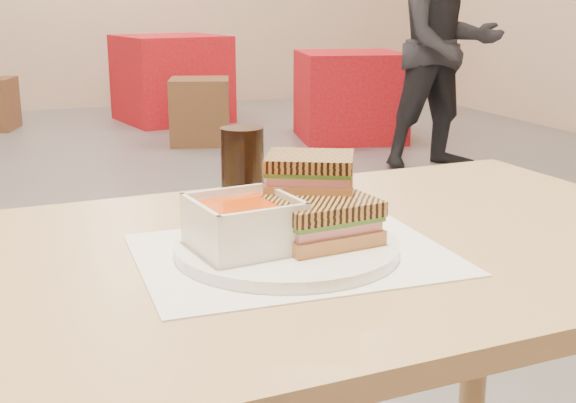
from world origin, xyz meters
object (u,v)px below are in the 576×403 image
object	(u,v)px
bg_chair_1l	(200,111)
bg_table_2	(171,79)
patron_b	(448,45)
soup_bowl	(244,226)
bg_table_1	(350,96)
cola_glass	(243,173)
bg_chair_1r	(363,106)
main_table	(299,324)
panini_lower	(322,220)
bg_chair_2r	(162,98)
plate	(287,247)

from	to	relation	value
bg_chair_1l	bg_table_2	bearing A→B (deg)	89.24
patron_b	bg_table_2	bearing A→B (deg)	116.45
soup_bowl	bg_table_1	distance (m)	5.02
cola_glass	bg_table_2	xyz separation A→B (m)	(1.00, 5.69, -0.44)
soup_bowl	bg_chair_1r	bearing A→B (deg)	63.01
main_table	cola_glass	size ratio (longest dim) A/B	9.07
panini_lower	patron_b	xyz separation A→B (m)	(2.22, 3.33, -0.00)
main_table	bg_chair_1r	size ratio (longest dim) A/B	3.06
soup_bowl	main_table	bearing A→B (deg)	21.22
panini_lower	patron_b	size ratio (longest dim) A/B	0.09
bg_table_1	bg_chair_2r	size ratio (longest dim) A/B	2.12
main_table	bg_table_1	distance (m)	4.94
panini_lower	cola_glass	distance (m)	0.20
soup_bowl	bg_table_2	world-z (taller)	soup_bowl
panini_lower	cola_glass	world-z (taller)	cola_glass
cola_glass	bg_chair_1l	size ratio (longest dim) A/B	0.25
cola_glass	bg_chair_1r	distance (m)	5.29
patron_b	bg_table_1	bearing A→B (deg)	96.76
main_table	soup_bowl	distance (m)	0.19
soup_bowl	cola_glass	xyz separation A→B (m)	(0.05, 0.19, 0.02)
cola_glass	bg_chair_2r	bearing A→B (deg)	80.96
plate	patron_b	bearing A→B (deg)	55.70
plate	bg_table_2	xyz separation A→B (m)	(1.00, 5.87, -0.38)
plate	soup_bowl	size ratio (longest dim) A/B	2.09
soup_bowl	bg_chair_1r	xyz separation A→B (m)	(2.47, 4.85, -0.59)
bg_chair_1l	patron_b	size ratio (longest dim) A/B	0.34
bg_chair_2r	patron_b	xyz separation A→B (m)	(1.37, -2.51, 0.58)
panini_lower	bg_table_2	world-z (taller)	panini_lower
bg_table_1	bg_chair_1r	bearing A→B (deg)	51.17
bg_table_2	bg_chair_2r	world-z (taller)	bg_table_2
bg_chair_1r	bg_chair_2r	world-z (taller)	bg_chair_2r
main_table	patron_b	bearing A→B (deg)	55.80
main_table	bg_table_2	bearing A→B (deg)	80.58
bg_chair_1r	patron_b	distance (m)	1.64
plate	cola_glass	world-z (taller)	cola_glass
plate	bg_table_1	bearing A→B (deg)	64.66
soup_bowl	plate	bearing A→B (deg)	4.53
plate	bg_chair_1r	distance (m)	5.44
plate	bg_chair_1l	xyz separation A→B (m)	(0.98, 4.71, -0.51)
bg_table_1	bg_chair_1l	world-z (taller)	bg_table_1
cola_glass	bg_chair_2r	xyz separation A→B (m)	(0.90, 5.65, -0.61)
panini_lower	bg_table_1	distance (m)	4.99
panini_lower	bg_chair_1l	distance (m)	4.84
cola_glass	bg_table_1	xyz separation A→B (m)	(2.13, 4.31, -0.48)
main_table	plate	distance (m)	0.13
main_table	cola_glass	xyz separation A→B (m)	(-0.03, 0.15, 0.18)
cola_glass	panini_lower	bearing A→B (deg)	-76.29
panini_lower	bg_table_1	world-z (taller)	panini_lower
main_table	bg_table_1	xyz separation A→B (m)	(2.10, 4.46, -0.30)
panini_lower	bg_table_2	size ratio (longest dim) A/B	0.14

